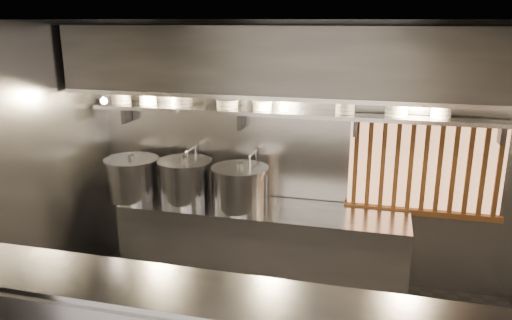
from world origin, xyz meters
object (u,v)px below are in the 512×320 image
at_px(pendant_bulb, 284,107).
at_px(stock_pot_left, 133,178).
at_px(stock_pot_right, 240,187).
at_px(heat_lamp, 102,95).
at_px(stock_pot_mid, 185,181).

height_order(pendant_bulb, stock_pot_left, pendant_bulb).
relative_size(stock_pot_left, stock_pot_right, 1.09).
height_order(heat_lamp, stock_pot_left, heat_lamp).
height_order(stock_pot_left, stock_pot_right, stock_pot_left).
bearing_deg(stock_pot_left, pendant_bulb, 4.16).
distance_m(heat_lamp, stock_pot_mid, 1.23).
relative_size(stock_pot_left, stock_pot_mid, 1.01).
xyz_separation_m(pendant_bulb, stock_pot_mid, (-1.05, -0.07, -0.83)).
height_order(heat_lamp, stock_pot_mid, heat_lamp).
relative_size(heat_lamp, stock_pot_right, 0.54).
distance_m(heat_lamp, stock_pot_left, 0.98).
bearing_deg(heat_lamp, stock_pot_left, 57.21).
bearing_deg(stock_pot_left, stock_pot_mid, 4.80).
xyz_separation_m(stock_pot_left, stock_pot_mid, (0.60, 0.05, 0.00)).
xyz_separation_m(heat_lamp, pendant_bulb, (1.80, 0.35, -0.11)).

